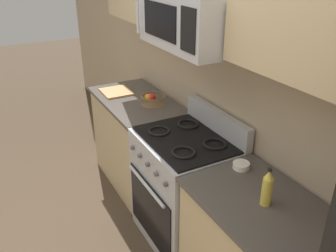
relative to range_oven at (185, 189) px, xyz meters
The scene contains 8 objects.
wall_back 0.91m from the range_oven, 90.00° to the left, with size 8.00×0.10×2.60m, color tan.
counter_left 0.92m from the range_oven, behind, with size 1.06×0.61×0.91m.
range_oven is the anchor object (origin of this frame).
microwave 1.29m from the range_oven, 90.03° to the left, with size 0.77×0.44×0.35m.
fruit_basket 0.89m from the range_oven, behind, with size 0.23×0.23×0.10m.
cutting_board 1.26m from the range_oven, behind, with size 0.30×0.27×0.02m, color tan.
bottle_oil 1.00m from the range_oven, ahead, with size 0.06×0.06×0.23m.
prep_bowl 0.68m from the range_oven, 12.96° to the left, with size 0.11×0.11×0.04m.
Camera 1 is at (1.98, -0.60, 2.15)m, focal length 38.21 mm.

